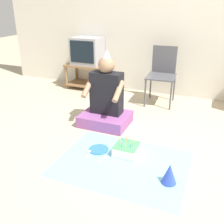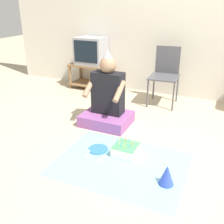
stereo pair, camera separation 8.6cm
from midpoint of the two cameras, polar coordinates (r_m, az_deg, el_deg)
name	(u,v)px [view 2 (the right image)]	position (r m, az deg, el deg)	size (l,w,h in m)	color
ground_plane	(146,161)	(2.63, 8.28, -10.43)	(16.00, 16.00, 0.00)	tan
wall_back	(193,13)	(4.21, 17.91, 19.90)	(6.40, 0.06, 2.55)	beige
tv_stand	(92,74)	(4.62, -3.87, 8.28)	(0.74, 0.41, 0.43)	olive
tv	(91,51)	(4.54, -3.99, 13.15)	(0.48, 0.39, 0.45)	#99999E
folding_chair	(165,72)	(3.96, 12.17, 8.54)	(0.43, 0.46, 0.83)	#4C4C51
person_seated	(107,102)	(3.22, -0.29, 2.19)	(0.59, 0.48, 0.92)	#8C4C8C
party_cloth	(121,163)	(2.56, 2.93, -11.11)	(1.23, 0.93, 0.01)	#7FC6E0
birthday_cake	(126,149)	(2.68, 3.99, -8.11)	(0.24, 0.24, 0.16)	#F4E0C6
party_hat_blue	(167,175)	(2.31, 12.92, -13.17)	(0.13, 0.13, 0.18)	blue
paper_plate	(98,149)	(2.76, -2.14, -8.08)	(0.21, 0.21, 0.01)	blue
plastic_spoon_near	(88,152)	(2.72, -4.26, -8.67)	(0.06, 0.14, 0.01)	white
plastic_spoon_far	(103,158)	(2.62, -0.92, -9.93)	(0.07, 0.14, 0.01)	white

